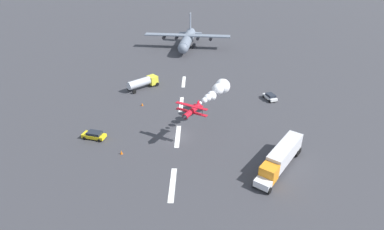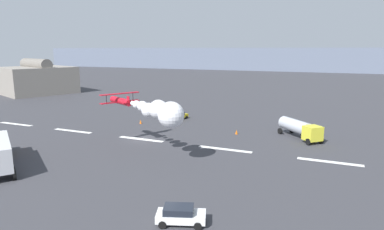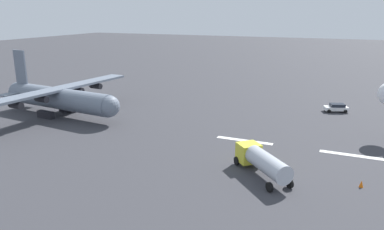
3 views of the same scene
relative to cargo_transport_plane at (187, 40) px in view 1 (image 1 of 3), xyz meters
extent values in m
plane|color=#38383D|center=(-60.28, -0.12, -3.25)|extent=(440.00, 440.00, 0.00)
cube|color=white|center=(-74.38, -0.12, -3.24)|extent=(8.00, 0.90, 0.01)
cube|color=white|center=(-60.28, -0.12, -3.24)|extent=(8.00, 0.90, 0.01)
cube|color=white|center=(-46.19, -0.12, -3.24)|extent=(8.00, 0.90, 0.01)
cube|color=white|center=(-32.09, -0.12, -3.24)|extent=(8.00, 0.90, 0.01)
cylinder|color=slate|center=(0.94, -0.10, -0.20)|extent=(22.53, 5.93, 3.70)
sphere|color=slate|center=(-10.14, 1.03, -0.20)|extent=(3.52, 3.52, 3.52)
cube|color=slate|center=(0.94, -0.10, 1.47)|extent=(6.34, 31.46, 0.40)
cylinder|color=black|center=(1.41, 8.51, 0.57)|extent=(2.50, 1.34, 1.10)
cylinder|color=black|center=(0.94, 3.84, 0.57)|extent=(2.50, 1.34, 1.10)
cylinder|color=black|center=(0.15, -3.95, 0.57)|extent=(2.50, 1.34, 1.10)
cylinder|color=black|center=(-0.33, -8.62, 0.57)|extent=(2.50, 1.34, 1.10)
cube|color=slate|center=(10.25, -1.04, 4.65)|extent=(2.82, 0.58, 6.00)
cube|color=slate|center=(10.25, -1.04, 0.10)|extent=(2.90, 9.16, 0.24)
cube|color=black|center=(1.70, -2.54, -2.65)|extent=(3.28, 1.32, 1.20)
cube|color=black|center=(2.17, 2.14, -2.65)|extent=(3.28, 1.32, 1.20)
cylinder|color=red|center=(-61.92, -2.96, 3.28)|extent=(5.16, 3.38, 1.00)
cube|color=red|center=(-62.09, -2.86, 3.13)|extent=(3.61, 5.92, 0.12)
cube|color=red|center=(-62.09, -2.86, 4.39)|extent=(3.61, 5.92, 0.12)
cylinder|color=black|center=(-63.13, -4.81, 3.76)|extent=(0.08, 0.08, 1.26)
cylinder|color=black|center=(-61.05, -0.91, 3.76)|extent=(0.08, 0.08, 1.26)
cube|color=red|center=(-59.80, -4.08, 3.73)|extent=(0.66, 0.42, 1.10)
cube|color=red|center=(-59.80, -4.08, 3.33)|extent=(1.47, 2.05, 0.08)
cone|color=black|center=(-64.57, -1.54, 3.28)|extent=(1.02, 1.08, 0.85)
sphere|color=white|center=(-58.80, -4.46, 3.34)|extent=(0.70, 0.70, 0.70)
sphere|color=white|center=(-57.62, -5.30, 3.36)|extent=(1.16, 1.16, 1.16)
sphere|color=white|center=(-56.24, -5.96, 3.30)|extent=(1.48, 1.48, 1.48)
sphere|color=white|center=(-54.78, -6.80, 3.02)|extent=(1.99, 1.99, 1.99)
sphere|color=white|center=(-52.56, -8.17, 3.50)|extent=(2.46, 2.46, 2.46)
sphere|color=white|center=(-50.20, -9.34, 3.19)|extent=(3.26, 3.26, 3.26)
cube|color=silver|center=(-75.19, -13.95, -2.15)|extent=(2.76, 2.96, 1.10)
cube|color=orange|center=(-73.57, -15.11, -1.40)|extent=(3.41, 3.43, 2.60)
cube|color=silver|center=(-68.48, -18.75, -0.95)|extent=(9.67, 7.92, 2.80)
cylinder|color=black|center=(-76.08, -14.85, -2.70)|extent=(1.10, 0.93, 1.10)
cylinder|color=black|center=(-66.57, -21.66, -2.70)|extent=(1.10, 0.93, 1.10)
cylinder|color=black|center=(-65.59, -22.36, -2.70)|extent=(1.10, 0.93, 1.10)
cylinder|color=black|center=(-74.63, -12.81, -2.70)|extent=(1.10, 0.93, 1.10)
cylinder|color=black|center=(-65.11, -19.63, -2.70)|extent=(1.10, 0.93, 1.10)
cylinder|color=black|center=(-64.13, -20.33, -2.70)|extent=(1.10, 0.93, 1.10)
cube|color=yellow|center=(-34.79, 8.15, -1.65)|extent=(3.26, 3.25, 2.20)
cylinder|color=#B7BCC6|center=(-37.73, 11.24, -1.40)|extent=(5.88, 6.04, 2.10)
cylinder|color=black|center=(-33.51, 8.53, -2.75)|extent=(0.92, 0.95, 1.00)
cylinder|color=black|center=(-38.48, 13.79, -2.75)|extent=(0.92, 0.95, 1.00)
cylinder|color=black|center=(-35.25, 6.88, -2.75)|extent=(0.92, 0.95, 1.00)
cylinder|color=black|center=(-40.23, 12.14, -2.75)|extent=(0.92, 0.95, 1.00)
cube|color=white|center=(-43.15, -21.67, -2.60)|extent=(4.44, 3.05, 0.65)
cube|color=#1E232D|center=(-43.34, -21.74, -2.00)|extent=(2.85, 2.37, 0.55)
cylinder|color=black|center=(-42.11, -20.35, -2.93)|extent=(0.68, 0.42, 0.64)
cylinder|color=black|center=(-44.80, -21.30, -2.93)|extent=(0.68, 0.42, 0.64)
cylinder|color=black|center=(-41.51, -22.05, -2.93)|extent=(0.68, 0.42, 0.64)
cylinder|color=black|center=(-44.20, -23.00, -2.93)|extent=(0.68, 0.42, 0.64)
cube|color=yellow|center=(-61.37, 16.08, -2.60)|extent=(2.84, 4.83, 0.65)
cube|color=#1E232D|center=(-61.42, 15.88, -2.00)|extent=(2.27, 3.04, 0.55)
cylinder|color=black|center=(-61.86, 17.84, -2.93)|extent=(0.37, 0.67, 0.64)
cylinder|color=black|center=(-62.63, 14.76, -2.93)|extent=(0.37, 0.67, 0.64)
cylinder|color=black|center=(-60.11, 17.40, -2.93)|extent=(0.37, 0.67, 0.64)
cylinder|color=black|center=(-60.88, 14.32, -2.93)|extent=(0.37, 0.67, 0.64)
cone|color=orange|center=(-66.41, 9.65, -2.87)|extent=(0.44, 0.44, 0.75)
cone|color=orange|center=(-47.03, 9.03, -2.87)|extent=(0.44, 0.44, 0.75)
camera|label=1|loc=(-111.33, -3.84, 29.25)|focal=28.70mm
camera|label=2|loc=(-32.32, -44.74, 10.98)|focal=31.25mm
camera|label=3|loc=(-44.60, 47.83, 14.28)|focal=34.46mm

